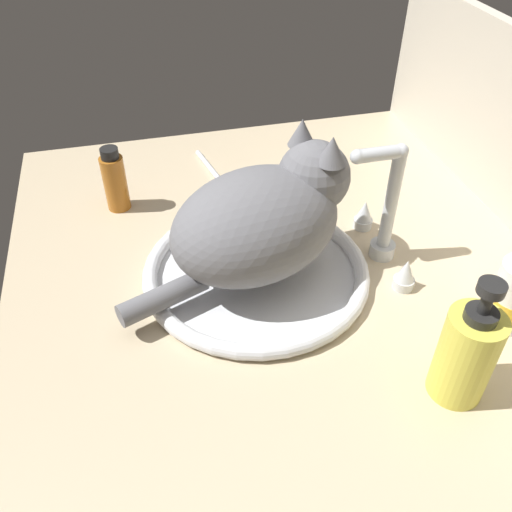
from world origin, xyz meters
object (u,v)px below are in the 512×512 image
at_px(cat, 267,217).
at_px(toothbrush, 214,172).
at_px(amber_bottle, 115,181).
at_px(soap_pump_bottle, 466,354).
at_px(faucet, 385,217).
at_px(sink_basin, 256,271).

xyz_separation_m(cat, toothbrush, (-0.30, -0.03, -0.10)).
distance_m(cat, amber_bottle, 0.32).
xyz_separation_m(soap_pump_bottle, toothbrush, (-0.57, -0.19, -0.06)).
bearing_deg(soap_pump_bottle, amber_bottle, -142.88).
relative_size(faucet, toothbrush, 1.20).
distance_m(soap_pump_bottle, toothbrush, 0.60).
bearing_deg(amber_bottle, faucet, 58.76).
bearing_deg(faucet, toothbrush, -145.65).
distance_m(cat, soap_pump_bottle, 0.32).
height_order(faucet, toothbrush, faucet).
height_order(faucet, amber_bottle, faucet).
height_order(cat, toothbrush, cat).
bearing_deg(sink_basin, amber_bottle, -141.13).
bearing_deg(cat, soap_pump_bottle, 32.06).
xyz_separation_m(sink_basin, amber_bottle, (-0.24, -0.19, 0.05)).
xyz_separation_m(faucet, soap_pump_bottle, (0.26, -0.02, -0.01)).
bearing_deg(sink_basin, toothbrush, -178.50).
bearing_deg(soap_pump_bottle, toothbrush, -161.13).
xyz_separation_m(faucet, toothbrush, (-0.31, -0.21, -0.07)).
height_order(sink_basin, cat, cat).
distance_m(sink_basin, amber_bottle, 0.31).
distance_m(faucet, soap_pump_bottle, 0.26).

